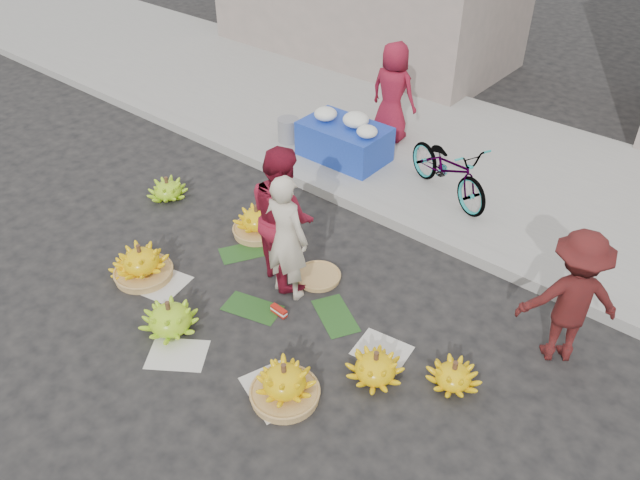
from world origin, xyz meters
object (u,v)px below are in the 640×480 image
Objects in this scene: vendor_cream at (286,237)px; bicycle at (449,168)px; banana_bunch_4 at (375,367)px; banana_bunch_0 at (142,263)px; flower_table at (345,139)px.

vendor_cream is 2.86m from bicycle.
banana_bunch_4 is at bearing 161.94° from vendor_cream.
banana_bunch_0 is 3.68m from flower_table.
flower_table is (-1.33, 2.77, -0.34)m from vendor_cream.
vendor_cream reaches higher than banana_bunch_4.
vendor_cream is at bearing -64.69° from flower_table.
vendor_cream is 3.09m from flower_table.
flower_table is at bearing -67.10° from vendor_cream.
flower_table reaches higher than banana_bunch_4.
banana_bunch_0 is 0.42× the size of bicycle.
banana_bunch_4 is 0.36× the size of bicycle.
banana_bunch_0 reaches higher than banana_bunch_4.
bicycle is (1.92, 3.72, 0.35)m from banana_bunch_0.
vendor_cream is at bearing 30.99° from banana_bunch_0.
banana_bunch_0 is 1.14× the size of banana_bunch_4.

